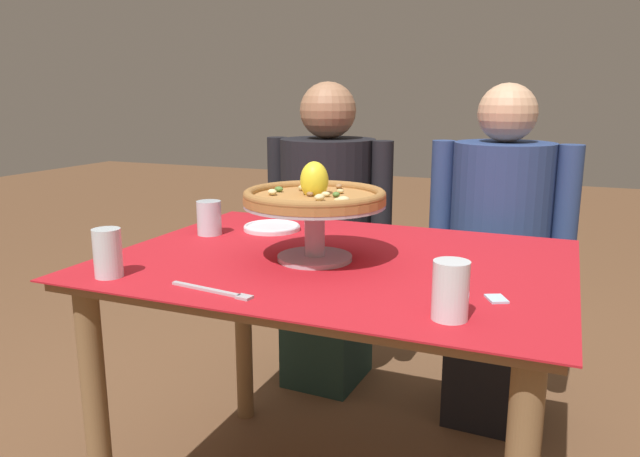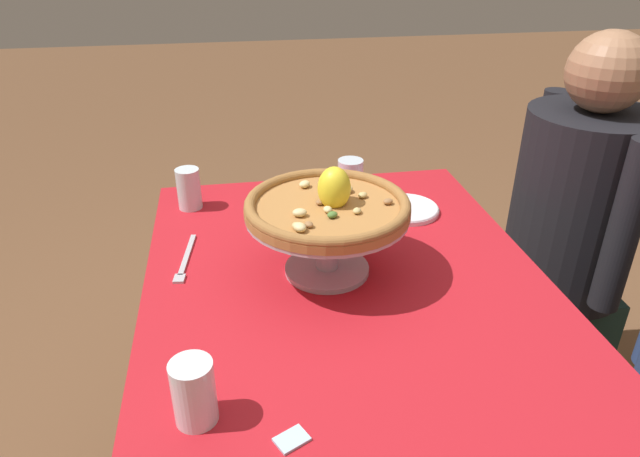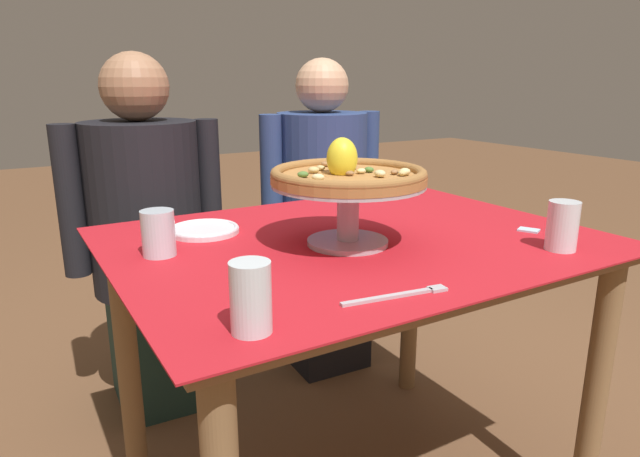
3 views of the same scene
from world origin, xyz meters
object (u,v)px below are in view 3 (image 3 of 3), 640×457
sugar_packet (529,230)px  diner_left (147,241)px  water_glass_front_right (562,229)px  water_glass_front_left (251,302)px  pizza (348,174)px  water_glass_side_left (159,236)px  side_plate (204,230)px  pizza_stand (348,204)px  diner_right (322,224)px  dinner_fork (401,295)px

sugar_packet → diner_left: (-0.75, 0.93, -0.15)m
water_glass_front_right → water_glass_front_left: bearing=-177.6°
pizza → water_glass_side_left: bearing=160.9°
water_glass_front_left → side_plate: 0.60m
pizza_stand → diner_left: diner_left is taller
water_glass_side_left → pizza: bearing=-19.1°
water_glass_side_left → side_plate: (0.15, 0.13, -0.04)m
pizza_stand → diner_left: bearing=109.6°
water_glass_side_left → water_glass_front_right: (0.80, -0.42, 0.00)m
side_plate → diner_right: bearing=37.4°
sugar_packet → pizza_stand: bearing=163.4°
water_glass_front_left → water_glass_front_right: 0.78m
pizza → water_glass_front_left: size_ratio=3.15×
water_glass_side_left → diner_right: (0.78, 0.61, -0.21)m
water_glass_front_left → water_glass_side_left: water_glass_front_left is taller
water_glass_side_left → dinner_fork: 0.56m
water_glass_front_right → side_plate: water_glass_front_right is taller
side_plate → diner_right: (0.64, 0.48, -0.18)m
diner_right → dinner_fork: bearing=-113.8°
pizza → sugar_packet: bearing=-16.7°
side_plate → dinner_fork: size_ratio=0.83×
pizza → water_glass_side_left: 0.44m
water_glass_front_left → diner_right: diner_right is taller
water_glass_side_left → side_plate: water_glass_side_left is taller
water_glass_front_left → water_glass_front_right: size_ratio=1.01×
pizza → dinner_fork: pizza is taller
water_glass_side_left → water_glass_front_right: bearing=-27.9°
water_glass_front_right → diner_right: diner_right is taller
pizza → water_glass_front_left: (-0.38, -0.32, -0.12)m
pizza → diner_right: (0.38, 0.75, -0.34)m
diner_right → water_glass_front_left: bearing=-125.5°
pizza → water_glass_side_left: pizza is taller
pizza → sugar_packet: size_ratio=7.13×
pizza → dinner_fork: (-0.09, -0.32, -0.16)m
water_glass_side_left → sugar_packet: size_ratio=2.04×
dinner_fork → diner_right: bearing=66.2°
water_glass_front_left → diner_left: bearing=84.8°
diner_right → side_plate: bearing=-142.6°
pizza → diner_left: bearing=109.6°
side_plate → dinner_fork: 0.61m
dinner_fork → sugar_packet: 0.59m
pizza_stand → water_glass_front_left: size_ratio=3.13×
pizza_stand → side_plate: 0.38m
diner_left → side_plate: bearing=-87.4°
water_glass_front_right → sugar_packet: (0.07, 0.14, -0.05)m
diner_left → diner_right: diner_left is taller
water_glass_front_right → diner_left: bearing=122.2°
water_glass_front_right → dinner_fork: bearing=-175.7°
pizza → water_glass_front_right: 0.50m
water_glass_front_left → diner_right: bearing=54.5°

